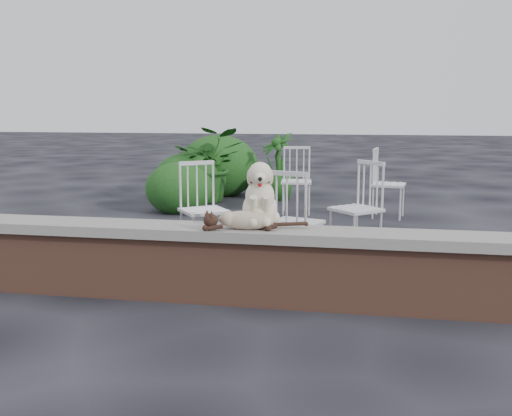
% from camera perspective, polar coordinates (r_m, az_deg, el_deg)
% --- Properties ---
extents(ground, '(60.00, 60.00, 0.00)m').
position_cam_1_polar(ground, '(4.56, 4.33, -9.27)').
color(ground, black).
rests_on(ground, ground).
extents(brick_wall, '(6.00, 0.30, 0.50)m').
position_cam_1_polar(brick_wall, '(4.49, 4.37, -6.25)').
color(brick_wall, brown).
rests_on(brick_wall, ground).
extents(capstone, '(6.20, 0.40, 0.08)m').
position_cam_1_polar(capstone, '(4.42, 4.42, -2.63)').
color(capstone, slate).
rests_on(capstone, brick_wall).
extents(dog, '(0.41, 0.50, 0.51)m').
position_cam_1_polar(dog, '(4.50, 0.37, 1.46)').
color(dog, beige).
rests_on(dog, capstone).
extents(cat, '(0.96, 0.39, 0.16)m').
position_cam_1_polar(cat, '(4.40, -1.00, -1.06)').
color(cat, tan).
rests_on(cat, capstone).
extents(chair_c, '(0.70, 0.70, 0.94)m').
position_cam_1_polar(chair_c, '(5.32, 3.84, -1.28)').
color(chair_c, white).
rests_on(chair_c, ground).
extents(chair_d, '(0.79, 0.79, 0.94)m').
position_cam_1_polar(chair_d, '(6.13, 9.64, 0.04)').
color(chair_d, white).
rests_on(chair_d, ground).
extents(chair_e, '(0.64, 0.64, 0.94)m').
position_cam_1_polar(chair_e, '(8.19, 12.71, 2.34)').
color(chair_e, white).
rests_on(chair_e, ground).
extents(chair_a, '(0.78, 0.78, 0.94)m').
position_cam_1_polar(chair_a, '(5.98, -5.06, -0.09)').
color(chair_a, white).
rests_on(chair_a, ground).
extents(chair_b, '(0.62, 0.62, 0.94)m').
position_cam_1_polar(chair_b, '(8.35, 3.92, 2.68)').
color(chair_b, white).
rests_on(chair_b, ground).
extents(potted_plant_a, '(1.24, 1.13, 1.19)m').
position_cam_1_polar(potted_plant_a, '(9.42, -4.50, 4.23)').
color(potted_plant_a, '#154212').
rests_on(potted_plant_a, ground).
extents(potted_plant_b, '(0.86, 0.86, 1.08)m').
position_cam_1_polar(potted_plant_b, '(9.62, 2.03, 4.05)').
color(potted_plant_b, '#154212').
rests_on(potted_plant_b, ground).
extents(shrubbery, '(1.51, 2.86, 1.09)m').
position_cam_1_polar(shrubbery, '(9.66, -5.01, 3.37)').
color(shrubbery, '#154212').
rests_on(shrubbery, ground).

